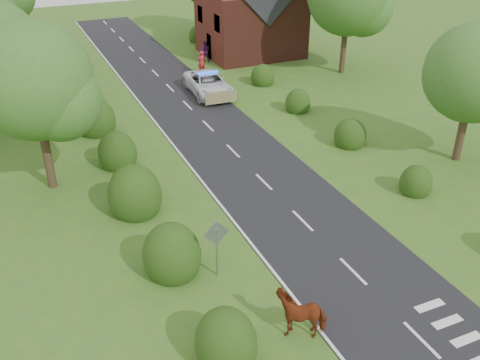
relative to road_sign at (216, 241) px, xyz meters
name	(u,v)px	position (x,y,z in m)	size (l,w,h in m)	color
ground	(353,272)	(5.00, -2.00, -1.65)	(120.00, 120.00, 0.00)	#346425
road	(214,132)	(5.00, 13.00, -1.64)	(6.00, 70.00, 0.02)	black
road_markings	(201,149)	(3.40, 10.93, -1.63)	(4.96, 70.00, 0.01)	white
hedgerow_left	(121,163)	(-1.51, 9.69, -0.91)	(2.75, 50.41, 3.00)	#263E13
hedgerow_right	(338,129)	(11.60, 9.21, -1.10)	(2.10, 45.78, 2.10)	#263E13
tree_left_a	(40,86)	(-4.75, 9.86, 3.69)	(5.74, 5.60, 8.38)	#332316
tree_right_a	(479,77)	(16.23, 3.87, 3.09)	(5.33, 5.20, 7.56)	#332316
road_sign	(216,241)	(0.00, 0.00, 0.00)	(1.06, 0.08, 2.53)	gray
house	(251,11)	(14.49, 28.00, 2.13)	(8.00, 7.40, 9.17)	maroon
cow	(301,313)	(1.52, -3.87, -0.95)	(1.05, 1.99, 1.41)	#683013
police_van	(208,84)	(7.20, 19.59, -0.88)	(2.80, 5.69, 1.69)	silver
pedestrian_red	(201,62)	(8.46, 24.41, -0.73)	(0.68, 0.44, 1.85)	red
pedestrian_purple	(205,51)	(9.93, 27.54, -0.75)	(0.87, 0.68, 1.80)	#511A55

